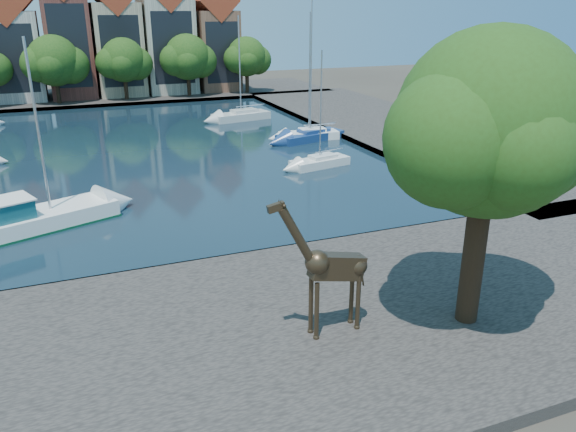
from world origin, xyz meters
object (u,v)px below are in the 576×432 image
giraffe_statue (330,267)px  sailboat_right_a (320,160)px  plane_tree (492,131)px  motorsailer (26,218)px

giraffe_statue → sailboat_right_a: bearing=66.0°
plane_tree → motorsailer: (-15.90, 16.89, -6.82)m
giraffe_statue → motorsailer: motorsailer is taller
motorsailer → sailboat_right_a: (20.28, 6.04, -0.29)m
giraffe_statue → motorsailer: 19.11m
plane_tree → giraffe_statue: plane_tree is taller
plane_tree → giraffe_statue: bearing=168.2°
plane_tree → motorsailer: 24.18m
plane_tree → sailboat_right_a: plane_tree is taller
plane_tree → giraffe_statue: 7.14m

